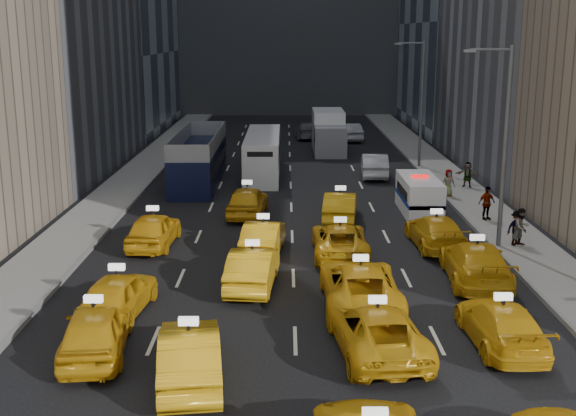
# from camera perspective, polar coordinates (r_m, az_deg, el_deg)

# --- Properties ---
(ground) EXTENTS (160.00, 160.00, 0.00)m
(ground) POSITION_cam_1_polar(r_m,az_deg,el_deg) (21.44, 0.64, -12.60)
(ground) COLOR black
(ground) RESTS_ON ground
(sidewalk_west) EXTENTS (3.00, 90.00, 0.15)m
(sidewalk_west) POSITION_cam_1_polar(r_m,az_deg,el_deg) (46.36, -12.88, 1.60)
(sidewalk_west) COLOR gray
(sidewalk_west) RESTS_ON ground
(sidewalk_east) EXTENTS (3.00, 90.00, 0.15)m
(sidewalk_east) POSITION_cam_1_polar(r_m,az_deg,el_deg) (46.48, 13.28, 1.61)
(sidewalk_east) COLOR gray
(sidewalk_east) RESTS_ON ground
(curb_west) EXTENTS (0.15, 90.00, 0.18)m
(curb_west) POSITION_cam_1_polar(r_m,az_deg,el_deg) (46.05, -11.12, 1.63)
(curb_west) COLOR slate
(curb_west) RESTS_ON ground
(curb_east) EXTENTS (0.15, 90.00, 0.18)m
(curb_east) POSITION_cam_1_polar(r_m,az_deg,el_deg) (46.17, 11.53, 1.64)
(curb_east) COLOR slate
(curb_east) RESTS_ON ground
(streetlight_near) EXTENTS (2.15, 0.22, 9.00)m
(streetlight_near) POSITION_cam_1_polar(r_m,az_deg,el_deg) (32.95, 16.62, 5.13)
(streetlight_near) COLOR #595B60
(streetlight_near) RESTS_ON ground
(streetlight_far) EXTENTS (2.15, 0.22, 9.00)m
(streetlight_far) POSITION_cam_1_polar(r_m,az_deg,el_deg) (52.29, 10.40, 8.44)
(streetlight_far) COLOR #595B60
(streetlight_far) RESTS_ON ground
(taxi_4) EXTENTS (2.39, 4.82, 1.58)m
(taxi_4) POSITION_cam_1_polar(r_m,az_deg,el_deg) (22.73, -14.97, -9.33)
(taxi_4) COLOR gold
(taxi_4) RESTS_ON ground
(taxi_5) EXTENTS (2.27, 4.95, 1.57)m
(taxi_5) POSITION_cam_1_polar(r_m,az_deg,el_deg) (20.62, -7.77, -11.43)
(taxi_5) COLOR gold
(taxi_5) RESTS_ON ground
(taxi_6) EXTENTS (3.02, 5.56, 1.48)m
(taxi_6) POSITION_cam_1_polar(r_m,az_deg,el_deg) (22.35, 7.02, -9.49)
(taxi_6) COLOR gold
(taxi_6) RESTS_ON ground
(taxi_7) EXTENTS (2.12, 4.87, 1.40)m
(taxi_7) POSITION_cam_1_polar(r_m,az_deg,el_deg) (23.58, 16.49, -8.82)
(taxi_7) COLOR gold
(taxi_7) RESTS_ON ground
(taxi_8) EXTENTS (2.30, 4.61, 1.51)m
(taxi_8) POSITION_cam_1_polar(r_m,az_deg,el_deg) (25.64, -13.27, -6.63)
(taxi_8) COLOR gold
(taxi_8) RESTS_ON ground
(taxi_9) EXTENTS (2.03, 4.81, 1.54)m
(taxi_9) POSITION_cam_1_polar(r_m,az_deg,el_deg) (27.64, -2.80, -4.73)
(taxi_9) COLOR gold
(taxi_9) RESTS_ON ground
(taxi_10) EXTENTS (2.67, 5.73, 1.59)m
(taxi_10) POSITION_cam_1_polar(r_m,az_deg,el_deg) (25.82, 5.72, -6.08)
(taxi_10) COLOR gold
(taxi_10) RESTS_ON ground
(taxi_11) EXTENTS (2.61, 5.66, 1.60)m
(taxi_11) POSITION_cam_1_polar(r_m,az_deg,el_deg) (29.02, 14.61, -4.20)
(taxi_11) COLOR gold
(taxi_11) RESTS_ON ground
(taxi_12) EXTENTS (2.11, 4.72, 1.58)m
(taxi_12) POSITION_cam_1_polar(r_m,az_deg,el_deg) (33.34, -10.58, -1.70)
(taxi_12) COLOR gold
(taxi_12) RESTS_ON ground
(taxi_13) EXTENTS (2.02, 4.60, 1.47)m
(taxi_13) POSITION_cam_1_polar(r_m,az_deg,el_deg) (31.81, -1.96, -2.31)
(taxi_13) COLOR gold
(taxi_13) RESTS_ON ground
(taxi_14) EXTENTS (2.36, 5.05, 1.40)m
(taxi_14) POSITION_cam_1_polar(r_m,az_deg,el_deg) (31.58, 4.13, -2.53)
(taxi_14) COLOR gold
(taxi_14) RESTS_ON ground
(taxi_15) EXTENTS (2.29, 5.12, 1.46)m
(taxi_15) POSITION_cam_1_polar(r_m,az_deg,el_deg) (33.36, 11.59, -1.84)
(taxi_15) COLOR gold
(taxi_15) RESTS_ON ground
(taxi_16) EXTENTS (2.26, 4.85, 1.61)m
(taxi_16) POSITION_cam_1_polar(r_m,az_deg,el_deg) (38.31, -3.23, 0.54)
(taxi_16) COLOR gold
(taxi_16) RESTS_ON ground
(taxi_17) EXTENTS (2.14, 4.77, 1.52)m
(taxi_17) POSITION_cam_1_polar(r_m,az_deg,el_deg) (37.37, 4.15, 0.12)
(taxi_17) COLOR gold
(taxi_17) RESTS_ON ground
(nypd_van) EXTENTS (2.13, 4.95, 2.09)m
(nypd_van) POSITION_cam_1_polar(r_m,az_deg,el_deg) (39.53, 10.32, 0.96)
(nypd_van) COLOR white
(nypd_van) RESTS_ON ground
(double_decker) EXTENTS (3.68, 11.52, 3.29)m
(double_decker) POSITION_cam_1_polar(r_m,az_deg,el_deg) (47.05, -7.04, 3.95)
(double_decker) COLOR black
(double_decker) RESTS_ON ground
(city_bus) EXTENTS (3.73, 11.03, 2.80)m
(city_bus) POSITION_cam_1_polar(r_m,az_deg,el_deg) (49.51, -2.00, 4.24)
(city_bus) COLOR silver
(city_bus) RESTS_ON ground
(box_truck) EXTENTS (3.26, 7.48, 3.32)m
(box_truck) POSITION_cam_1_polar(r_m,az_deg,el_deg) (59.20, 3.23, 6.02)
(box_truck) COLOR white
(box_truck) RESTS_ON ground
(misc_car_0) EXTENTS (2.03, 4.95, 1.60)m
(misc_car_0) POSITION_cam_1_polar(r_m,az_deg,el_deg) (49.10, 6.84, 3.37)
(misc_car_0) COLOR #B4B7BC
(misc_car_0) RESTS_ON ground
(misc_car_1) EXTENTS (2.52, 5.16, 1.41)m
(misc_car_1) POSITION_cam_1_polar(r_m,az_deg,el_deg) (59.34, -6.73, 5.06)
(misc_car_1) COLOR black
(misc_car_1) RESTS_ON ground
(misc_car_2) EXTENTS (2.46, 5.24, 1.48)m
(misc_car_2) POSITION_cam_1_polar(r_m,az_deg,el_deg) (66.94, 1.49, 6.15)
(misc_car_2) COLOR slate
(misc_car_2) RESTS_ON ground
(misc_car_3) EXTENTS (1.87, 4.07, 1.35)m
(misc_car_3) POSITION_cam_1_polar(r_m,az_deg,el_deg) (63.86, -2.44, 5.72)
(misc_car_3) COLOR black
(misc_car_3) RESTS_ON ground
(misc_car_4) EXTENTS (2.22, 5.00, 1.59)m
(misc_car_4) POSITION_cam_1_polar(r_m,az_deg,el_deg) (65.62, 4.86, 6.01)
(misc_car_4) COLOR #A8AAB0
(misc_car_4) RESTS_ON ground
(pedestrian_1) EXTENTS (0.95, 0.76, 1.71)m
(pedestrian_1) POSITION_cam_1_polar(r_m,az_deg,el_deg) (34.07, 17.95, -1.43)
(pedestrian_1) COLOR gray
(pedestrian_1) RESTS_ON sidewalk_east
(pedestrian_2) EXTENTS (1.10, 0.75, 1.58)m
(pedestrian_2) POSITION_cam_1_polar(r_m,az_deg,el_deg) (34.13, 17.62, -1.50)
(pedestrian_2) COLOR gray
(pedestrian_2) RESTS_ON sidewalk_east
(pedestrian_3) EXTENTS (1.12, 0.85, 1.75)m
(pedestrian_3) POSITION_cam_1_polar(r_m,az_deg,el_deg) (38.25, 15.42, 0.38)
(pedestrian_3) COLOR gray
(pedestrian_3) RESTS_ON sidewalk_east
(pedestrian_4) EXTENTS (0.83, 0.53, 1.59)m
(pedestrian_4) POSITION_cam_1_polar(r_m,az_deg,el_deg) (43.33, 12.55, 1.97)
(pedestrian_4) COLOR gray
(pedestrian_4) RESTS_ON sidewalk_east
(pedestrian_5) EXTENTS (1.52, 0.86, 1.58)m
(pedestrian_5) POSITION_cam_1_polar(r_m,az_deg,el_deg) (46.20, 14.00, 2.59)
(pedestrian_5) COLOR gray
(pedestrian_5) RESTS_ON sidewalk_east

